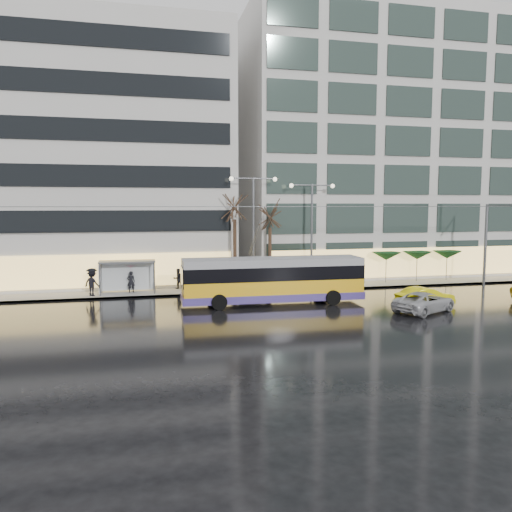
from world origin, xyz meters
name	(u,v)px	position (x,y,z in m)	size (l,w,h in m)	color
ground	(261,320)	(0.00, 0.00, 0.00)	(140.00, 140.00, 0.00)	black
sidewalk	(245,283)	(2.00, 14.00, 0.07)	(80.00, 10.00, 0.15)	gray
kerb	(258,292)	(2.00, 9.05, 0.07)	(80.00, 0.10, 0.15)	slate
building_left	(33,157)	(-16.00, 19.00, 11.15)	(34.00, 14.00, 22.00)	#B2AFAA
building_right	(396,149)	(19.00, 19.00, 12.65)	(32.00, 14.00, 25.00)	#B2AFAA
trolleybus	(273,281)	(2.00, 4.62, 1.59)	(12.70, 5.06, 5.86)	gold
catenary	(249,240)	(1.00, 7.94, 4.25)	(42.24, 5.12, 7.00)	#595B60
bus_shelter	(122,270)	(-8.38, 10.69, 1.96)	(4.20, 1.60, 2.51)	#595B60
street_lamp_near	(253,216)	(2.00, 10.80, 5.99)	(3.96, 0.36, 9.03)	#595B60
street_lamp_far	(312,219)	(7.00, 10.80, 5.71)	(3.96, 0.36, 8.53)	#595B60
tree_a	(235,203)	(0.50, 11.00, 7.09)	(3.20, 3.20, 8.40)	black
tree_b	(270,211)	(3.50, 11.20, 6.40)	(3.20, 3.20, 7.70)	black
parasol_a	(386,256)	(14.00, 11.00, 2.45)	(2.50, 2.50, 2.65)	#595B60
parasol_b	(417,255)	(17.00, 11.00, 2.45)	(2.50, 2.50, 2.65)	#595B60
parasol_c	(447,255)	(20.00, 11.00, 2.45)	(2.50, 2.50, 2.65)	#595B60
taxi_b	(425,297)	(11.80, 1.23, 0.68)	(1.43, 4.11, 1.35)	yellow
sedan_silver	(424,302)	(10.87, -0.22, 0.66)	(2.19, 4.74, 1.32)	#ACADB1
pedestrian_a	(131,274)	(-7.76, 10.73, 1.60)	(1.01, 1.03, 2.19)	black
pedestrian_b	(178,279)	(-4.08, 11.75, 0.97)	(0.97, 0.88, 1.63)	black
pedestrian_c	(92,281)	(-10.57, 9.88, 1.29)	(1.44, 1.27, 2.11)	black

